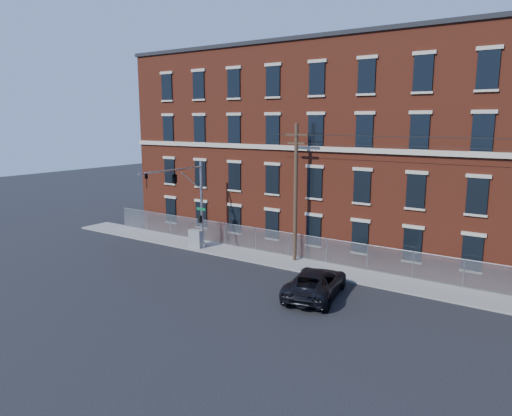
{
  "coord_description": "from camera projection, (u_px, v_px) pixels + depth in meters",
  "views": [
    {
      "loc": [
        18.58,
        -23.98,
        10.3
      ],
      "look_at": [
        -0.38,
        4.0,
        4.04
      ],
      "focal_mm": 33.16,
      "sensor_mm": 36.0,
      "label": 1
    }
  ],
  "objects": [
    {
      "name": "ground",
      "position": [
        227.0,
        277.0,
        31.65
      ],
      "size": [
        140.0,
        140.0,
        0.0
      ],
      "primitive_type": "plane",
      "color": "black",
      "rests_on": "ground"
    },
    {
      "name": "sidewalk",
      "position": [
        431.0,
        290.0,
        29.09
      ],
      "size": [
        65.0,
        3.0,
        0.12
      ],
      "primitive_type": "cube",
      "color": "gray",
      "rests_on": "ground"
    },
    {
      "name": "mill_building",
      "position": [
        470.0,
        150.0,
        34.88
      ],
      "size": [
        55.3,
        14.32,
        16.3
      ],
      "color": "maroon",
      "rests_on": "ground"
    },
    {
      "name": "chain_link_fence",
      "position": [
        438.0,
        269.0,
        29.96
      ],
      "size": [
        59.06,
        0.06,
        1.85
      ],
      "color": "#A5A8AD",
      "rests_on": "ground"
    },
    {
      "name": "traffic_signal_mast",
      "position": [
        181.0,
        187.0,
        35.75
      ],
      "size": [
        0.9,
        6.75,
        7.0
      ],
      "color": "#9EA0A5",
      "rests_on": "ground"
    },
    {
      "name": "utility_pole_near",
      "position": [
        296.0,
        190.0,
        34.13
      ],
      "size": [
        1.8,
        0.28,
        10.0
      ],
      "color": "#433221",
      "rests_on": "ground"
    },
    {
      "name": "pickup_truck",
      "position": [
        316.0,
        283.0,
        28.05
      ],
      "size": [
        3.87,
        6.38,
        1.65
      ],
      "primitive_type": "imported",
      "rotation": [
        0.0,
        0.0,
        3.34
      ],
      "color": "black",
      "rests_on": "ground"
    },
    {
      "name": "utility_cabinet",
      "position": [
        196.0,
        239.0,
        38.45
      ],
      "size": [
        1.19,
        0.63,
        1.45
      ],
      "primitive_type": "cube",
      "rotation": [
        0.0,
        0.0,
        0.04
      ],
      "color": "gray",
      "rests_on": "sidewalk"
    }
  ]
}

